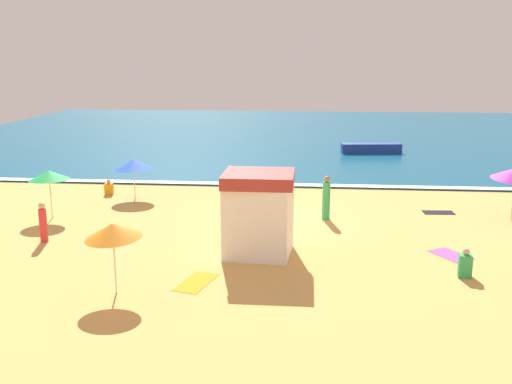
{
  "coord_description": "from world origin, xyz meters",
  "views": [
    {
      "loc": [
        1.61,
        -25.44,
        7.06
      ],
      "look_at": [
        -0.83,
        1.34,
        0.8
      ],
      "focal_mm": 41.38,
      "sensor_mm": 36.0,
      "label": 1
    }
  ],
  "objects_px": {
    "beach_umbrella_4": "(113,231)",
    "beachgoer_0": "(326,199)",
    "beachgoer_3": "(43,223)",
    "beach_umbrella_1": "(134,164)",
    "beachgoer_4": "(230,182)",
    "small_boat_0": "(371,148)",
    "beachgoer_5": "(465,265)",
    "lifeguard_cabana": "(259,213)",
    "beach_umbrella_0": "(49,175)",
    "beachgoer_2": "(109,188)"
  },
  "relations": [
    {
      "from": "beachgoer_3",
      "to": "beachgoer_4",
      "type": "height_order",
      "value": "beachgoer_4"
    },
    {
      "from": "beach_umbrella_1",
      "to": "beach_umbrella_0",
      "type": "bearing_deg",
      "value": -123.73
    },
    {
      "from": "lifeguard_cabana",
      "to": "beach_umbrella_1",
      "type": "bearing_deg",
      "value": 131.24
    },
    {
      "from": "lifeguard_cabana",
      "to": "beach_umbrella_4",
      "type": "relative_size",
      "value": 1.24
    },
    {
      "from": "beachgoer_0",
      "to": "beachgoer_3",
      "type": "xyz_separation_m",
      "value": [
        -10.95,
        -4.21,
        -0.17
      ]
    },
    {
      "from": "lifeguard_cabana",
      "to": "beachgoer_5",
      "type": "bearing_deg",
      "value": -13.45
    },
    {
      "from": "beach_umbrella_1",
      "to": "beachgoer_2",
      "type": "height_order",
      "value": "beach_umbrella_1"
    },
    {
      "from": "beach_umbrella_1",
      "to": "beachgoer_4",
      "type": "height_order",
      "value": "beach_umbrella_1"
    },
    {
      "from": "beachgoer_0",
      "to": "beachgoer_5",
      "type": "distance_m",
      "value": 7.87
    },
    {
      "from": "beach_umbrella_4",
      "to": "beachgoer_2",
      "type": "xyz_separation_m",
      "value": [
        -4.55,
        12.67,
        -1.65
      ]
    },
    {
      "from": "beachgoer_5",
      "to": "beach_umbrella_1",
      "type": "bearing_deg",
      "value": 145.33
    },
    {
      "from": "beachgoer_0",
      "to": "beachgoer_4",
      "type": "distance_m",
      "value": 5.89
    },
    {
      "from": "beach_umbrella_0",
      "to": "small_boat_0",
      "type": "bearing_deg",
      "value": 49.9
    },
    {
      "from": "beach_umbrella_1",
      "to": "beachgoer_0",
      "type": "bearing_deg",
      "value": -17.71
    },
    {
      "from": "lifeguard_cabana",
      "to": "beachgoer_3",
      "type": "distance_m",
      "value": 8.46
    },
    {
      "from": "lifeguard_cabana",
      "to": "beach_umbrella_1",
      "type": "relative_size",
      "value": 1.12
    },
    {
      "from": "beachgoer_3",
      "to": "beachgoer_4",
      "type": "distance_m",
      "value": 9.93
    },
    {
      "from": "beachgoer_4",
      "to": "beachgoer_5",
      "type": "relative_size",
      "value": 1.73
    },
    {
      "from": "beach_umbrella_4",
      "to": "beachgoer_5",
      "type": "distance_m",
      "value": 11.25
    },
    {
      "from": "beach_umbrella_0",
      "to": "beachgoer_2",
      "type": "relative_size",
      "value": 3.19
    },
    {
      "from": "beach_umbrella_4",
      "to": "small_boat_0",
      "type": "bearing_deg",
      "value": 69.04
    },
    {
      "from": "beachgoer_5",
      "to": "beachgoer_0",
      "type": "bearing_deg",
      "value": 123.59
    },
    {
      "from": "beach_umbrella_4",
      "to": "small_boat_0",
      "type": "distance_m",
      "value": 28.73
    },
    {
      "from": "beach_umbrella_0",
      "to": "beachgoer_4",
      "type": "relative_size",
      "value": 1.5
    },
    {
      "from": "beachgoer_2",
      "to": "beachgoer_3",
      "type": "xyz_separation_m",
      "value": [
        0.15,
        -7.99,
        0.43
      ]
    },
    {
      "from": "beach_umbrella_0",
      "to": "beach_umbrella_4",
      "type": "relative_size",
      "value": 1.03
    },
    {
      "from": "beach_umbrella_1",
      "to": "beachgoer_4",
      "type": "relative_size",
      "value": 1.6
    },
    {
      "from": "beach_umbrella_4",
      "to": "beachgoer_5",
      "type": "xyz_separation_m",
      "value": [
        10.89,
        2.35,
        -1.56
      ]
    },
    {
      "from": "beachgoer_4",
      "to": "beachgoer_2",
      "type": "bearing_deg",
      "value": 177.65
    },
    {
      "from": "beach_umbrella_4",
      "to": "beachgoer_0",
      "type": "distance_m",
      "value": 11.09
    },
    {
      "from": "lifeguard_cabana",
      "to": "beachgoer_3",
      "type": "bearing_deg",
      "value": 175.34
    },
    {
      "from": "beach_umbrella_1",
      "to": "beachgoer_2",
      "type": "relative_size",
      "value": 3.42
    },
    {
      "from": "beach_umbrella_0",
      "to": "beachgoer_5",
      "type": "bearing_deg",
      "value": -19.0
    },
    {
      "from": "beach_umbrella_4",
      "to": "beachgoer_2",
      "type": "height_order",
      "value": "beach_umbrella_4"
    },
    {
      "from": "beachgoer_3",
      "to": "beachgoer_4",
      "type": "bearing_deg",
      "value": 51.15
    },
    {
      "from": "lifeguard_cabana",
      "to": "beachgoer_0",
      "type": "relative_size",
      "value": 1.55
    },
    {
      "from": "beachgoer_5",
      "to": "beach_umbrella_0",
      "type": "bearing_deg",
      "value": 161.0
    },
    {
      "from": "beach_umbrella_4",
      "to": "beachgoer_2",
      "type": "relative_size",
      "value": 3.1
    },
    {
      "from": "beach_umbrella_0",
      "to": "beachgoer_3",
      "type": "bearing_deg",
      "value": -70.9
    },
    {
      "from": "beachgoer_3",
      "to": "beach_umbrella_4",
      "type": "bearing_deg",
      "value": -46.76
    },
    {
      "from": "lifeguard_cabana",
      "to": "beach_umbrella_4",
      "type": "bearing_deg",
      "value": -135.02
    },
    {
      "from": "beach_umbrella_4",
      "to": "lifeguard_cabana",
      "type": "bearing_deg",
      "value": 44.98
    },
    {
      "from": "lifeguard_cabana",
      "to": "beachgoer_5",
      "type": "xyz_separation_m",
      "value": [
        6.89,
        -1.65,
        -1.12
      ]
    },
    {
      "from": "lifeguard_cabana",
      "to": "beach_umbrella_0",
      "type": "bearing_deg",
      "value": 157.2
    },
    {
      "from": "lifeguard_cabana",
      "to": "beachgoer_0",
      "type": "distance_m",
      "value": 5.55
    },
    {
      "from": "lifeguard_cabana",
      "to": "beachgoer_4",
      "type": "relative_size",
      "value": 1.8
    },
    {
      "from": "beach_umbrella_1",
      "to": "beachgoer_0",
      "type": "xyz_separation_m",
      "value": [
        9.49,
        -3.03,
        -0.82
      ]
    },
    {
      "from": "lifeguard_cabana",
      "to": "beachgoer_3",
      "type": "relative_size",
      "value": 1.93
    },
    {
      "from": "beach_umbrella_1",
      "to": "beach_umbrella_4",
      "type": "relative_size",
      "value": 1.1
    },
    {
      "from": "beach_umbrella_1",
      "to": "beachgoer_2",
      "type": "distance_m",
      "value": 2.27
    }
  ]
}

